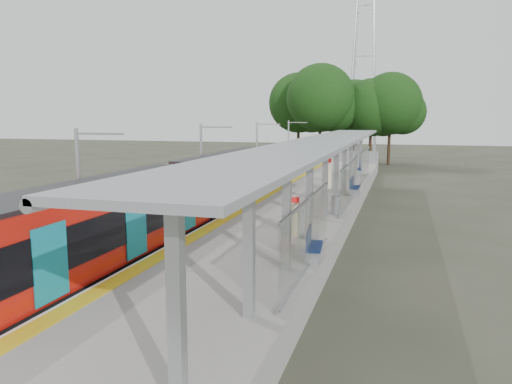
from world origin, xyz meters
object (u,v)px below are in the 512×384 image
train (186,196)px  litter_bin (336,205)px  info_pillar_near (295,219)px  bench_near (312,243)px  info_pillar_far (328,175)px  bench_far (357,168)px  bench_mid (354,186)px

train → litter_bin: train is taller
litter_bin → info_pillar_near: bearing=-101.7°
bench_near → litter_bin: size_ratio=1.70×
bench_near → info_pillar_far: (-1.97, 17.24, 0.31)m
info_pillar_far → litter_bin: 9.32m
bench_far → info_pillar_far: 8.91m
bench_mid → train: bearing=-125.5°
bench_near → info_pillar_near: 3.43m
train → litter_bin: 7.39m
bench_mid → info_pillar_far: info_pillar_far is taller
train → bench_near: train is taller
train → bench_far: 21.59m
info_pillar_near → info_pillar_far: (-0.71, 14.05, 0.18)m
bench_far → train: bearing=-116.3°
train → bench_far: train is taller
info_pillar_far → litter_bin: info_pillar_far is taller
train → info_pillar_near: size_ratio=17.15×
bench_near → litter_bin: 8.09m
bench_far → info_pillar_far: size_ratio=0.83×
train → bench_far: (6.31, 20.64, -0.47)m
bench_near → info_pillar_far: size_ratio=0.80×
bench_far → info_pillar_far: bearing=-106.9°
bench_near → bench_far: 26.08m
info_pillar_near → bench_near: bearing=-89.3°
info_pillar_near → info_pillar_far: size_ratio=0.79×
bench_far → bench_mid: bearing=-95.3°
bench_near → bench_far: bench_far is taller
bench_near → bench_mid: bench_mid is taller
train → info_pillar_near: (5.85, -2.23, -0.35)m
train → litter_bin: bearing=21.2°
bench_far → litter_bin: bearing=-97.6°
litter_bin → bench_far: bearing=91.8°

